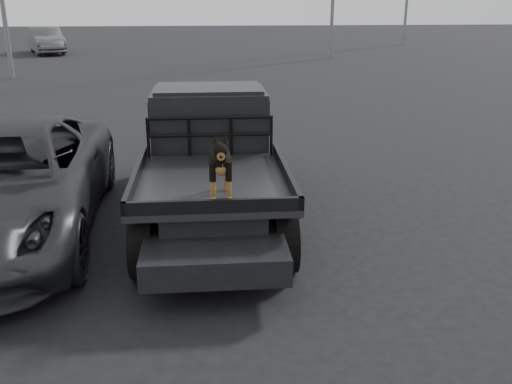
{
  "coord_description": "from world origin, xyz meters",
  "views": [
    {
      "loc": [
        -0.37,
        -6.34,
        3.1
      ],
      "look_at": [
        0.14,
        -0.62,
        1.13
      ],
      "focal_mm": 40.0,
      "sensor_mm": 36.0,
      "label": 1
    }
  ],
  "objects_px": {
    "dog": "(220,164)",
    "parked_suv": "(2,183)",
    "flatbed_ute": "(212,190)",
    "distant_car_a": "(46,40)"
  },
  "relations": [
    {
      "from": "dog",
      "to": "parked_suv",
      "type": "distance_m",
      "value": 3.17
    },
    {
      "from": "flatbed_ute",
      "to": "parked_suv",
      "type": "bearing_deg",
      "value": -173.32
    },
    {
      "from": "flatbed_ute",
      "to": "dog",
      "type": "distance_m",
      "value": 1.77
    },
    {
      "from": "distant_car_a",
      "to": "flatbed_ute",
      "type": "bearing_deg",
      "value": -93.18
    },
    {
      "from": "flatbed_ute",
      "to": "distant_car_a",
      "type": "xyz_separation_m",
      "value": [
        -8.99,
        26.6,
        0.27
      ]
    },
    {
      "from": "flatbed_ute",
      "to": "parked_suv",
      "type": "height_order",
      "value": "parked_suv"
    },
    {
      "from": "dog",
      "to": "parked_suv",
      "type": "bearing_deg",
      "value": 156.87
    },
    {
      "from": "parked_suv",
      "to": "distant_car_a",
      "type": "bearing_deg",
      "value": 99.77
    },
    {
      "from": "parked_suv",
      "to": "distant_car_a",
      "type": "relative_size",
      "value": 1.22
    },
    {
      "from": "parked_suv",
      "to": "distant_car_a",
      "type": "distance_m",
      "value": 27.63
    }
  ]
}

